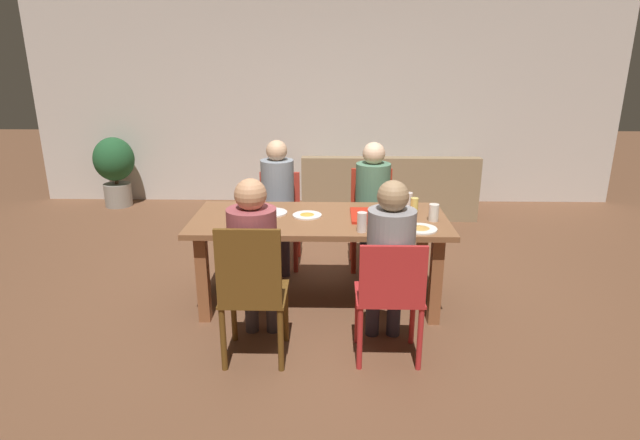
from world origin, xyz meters
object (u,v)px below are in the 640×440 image
Objects in this scene: pizza_box_0 at (376,216)px; potted_plant at (115,166)px; chair_2 at (279,215)px; plate_1 at (271,213)px; drinking_glass_0 at (408,200)px; chair_3 at (371,216)px; chair_0 at (252,290)px; person_2 at (277,195)px; couch at (387,193)px; plate_2 at (307,215)px; plate_0 at (420,228)px; drinking_glass_3 at (414,205)px; person_3 at (373,198)px; drinking_glass_1 at (362,222)px; person_0 at (254,253)px; person_1 at (389,255)px; chair_1 at (390,294)px; drinking_glass_2 at (434,213)px; dining_table at (320,230)px.

pizza_box_0 is 0.43× the size of potted_plant.
chair_2 is 0.86m from plate_1.
chair_3 is at bearing 115.34° from drinking_glass_0.
chair_0 is 3.83× the size of plate_1.
couch is at bearing 55.19° from person_2.
chair_2 is 3.77× the size of plate_2.
drinking_glass_3 is (0.02, 0.44, 0.05)m from plate_0.
person_3 is 8.29× the size of drinking_glass_1.
person_3 is 10.07× the size of drinking_glass_3.
person_3 is 3.08× the size of pizza_box_0.
drinking_glass_0 is (1.14, 0.20, 0.06)m from plate_1.
person_0 is 0.58× the size of couch.
drinking_glass_3 is (1.19, -0.62, 0.09)m from person_2.
person_1 is (0.89, 0.00, -0.00)m from person_0.
chair_1 is 7.21× the size of drinking_glass_3.
pizza_box_0 is (-0.03, 0.76, 0.03)m from person_1.
plate_0 is 0.44m from drinking_glass_1.
person_0 reaches higher than potted_plant.
person_1 reaches higher than plate_2.
plate_0 is 1.09× the size of plate_2.
pizza_box_0 is 2.96× the size of drinking_glass_2.
drinking_glass_0 is 4.35m from potted_plant.
potted_plant is (-3.68, 2.89, -0.27)m from drinking_glass_2.
drinking_glass_1 is (0.73, 0.55, 0.28)m from chair_0.
dining_table is 7.93× the size of plate_0.
potted_plant is at bearing 134.75° from dining_table.
drinking_glass_2 is at bearing 58.58° from person_1.
plate_0 is at bearing -42.24° from person_2.
person_2 is 1.34m from drinking_glass_1.
chair_2 is at bearing 176.32° from chair_3.
person_3 is at bearing 58.42° from person_0.
person_0 reaches higher than drinking_glass_1.
person_3 is 1.07m from drinking_glass_1.
drinking_glass_1 reaches higher than dining_table.
person_2 is (-0.00, 1.67, 0.18)m from chair_0.
dining_table is at bearing 60.54° from person_0.
drinking_glass_2 reaches higher than chair_1.
chair_1 is at bearing -61.47° from person_2.
chair_3 is at bearing 90.00° from person_1.
potted_plant reaches higher than drinking_glass_0.
couch is at bearing 70.03° from plate_2.
plate_1 is 2.05× the size of drinking_glass_0.
drinking_glass_1 is at bearing -154.65° from drinking_glass_2.
plate_0 is (1.17, -1.06, 0.04)m from person_2.
drinking_glass_1 is (-0.43, -0.06, 0.06)m from plate_0.
drinking_glass_3 is (1.19, -0.76, 0.33)m from chair_2.
pizza_box_0 is at bearing 70.35° from drinking_glass_1.
chair_3 is at bearing -30.97° from potted_plant.
person_2 is 0.57× the size of couch.
dining_table is at bearing -176.83° from pizza_box_0.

